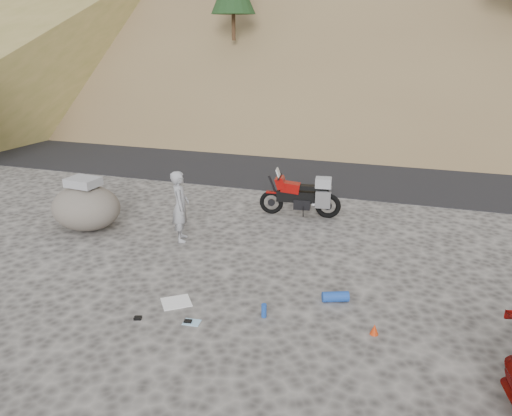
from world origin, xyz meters
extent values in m
plane|color=#3C3937|center=(0.00, 0.00, 0.00)|extent=(140.00, 140.00, 0.00)
cube|color=black|center=(0.00, 9.00, 0.00)|extent=(120.00, 7.00, 0.05)
cylinder|color=#332412|center=(-4.00, 14.00, 4.90)|extent=(0.17, 0.17, 1.40)
cylinder|color=#332412|center=(-18.00, 16.00, 3.57)|extent=(0.15, 0.15, 1.26)
cone|color=black|center=(-18.00, 16.00, 4.96)|extent=(1.80, 1.80, 2.03)
cone|color=black|center=(-18.00, 16.00, 5.72)|extent=(1.35, 1.35, 1.58)
torus|color=black|center=(0.75, 3.62, 0.32)|extent=(0.65, 0.19, 0.64)
cylinder|color=black|center=(0.75, 3.62, 0.32)|extent=(0.20, 0.08, 0.19)
torus|color=black|center=(2.24, 3.79, 0.32)|extent=(0.69, 0.21, 0.68)
cylinder|color=black|center=(2.24, 3.79, 0.32)|extent=(0.22, 0.10, 0.21)
cylinder|color=black|center=(0.82, 3.63, 0.68)|extent=(0.37, 0.10, 0.78)
cylinder|color=black|center=(0.96, 3.64, 1.05)|extent=(0.11, 0.60, 0.04)
cube|color=black|center=(1.47, 3.70, 0.53)|extent=(1.18, 0.37, 0.29)
cube|color=black|center=(1.57, 3.71, 0.34)|extent=(0.47, 0.34, 0.27)
cube|color=maroon|center=(1.25, 3.68, 0.77)|extent=(0.54, 0.35, 0.30)
cube|color=maroon|center=(0.99, 3.65, 0.89)|extent=(0.33, 0.36, 0.34)
cube|color=silver|center=(0.92, 3.64, 1.14)|extent=(0.15, 0.30, 0.25)
cube|color=black|center=(1.71, 3.73, 0.79)|extent=(0.55, 0.27, 0.12)
cube|color=black|center=(2.07, 3.77, 0.76)|extent=(0.36, 0.21, 0.10)
cube|color=#ADADB1|center=(2.14, 3.53, 0.56)|extent=(0.40, 0.16, 0.44)
cube|color=#ADADB1|center=(2.08, 4.03, 0.56)|extent=(0.40, 0.16, 0.44)
cube|color=gray|center=(2.09, 3.78, 0.95)|extent=(0.44, 0.37, 0.25)
cube|color=maroon|center=(0.75, 3.62, 0.61)|extent=(0.30, 0.15, 0.04)
cylinder|color=black|center=(1.63, 3.55, 0.17)|extent=(0.05, 0.20, 0.35)
cylinder|color=#ADADB1|center=(2.06, 3.64, 0.39)|extent=(0.45, 0.14, 0.12)
imported|color=gray|center=(-0.78, 1.29, 0.00)|extent=(0.60, 0.72, 1.67)
ellipsoid|color=#57514B|center=(-3.31, 1.22, 0.55)|extent=(2.07, 1.91, 1.11)
cube|color=gray|center=(-3.31, 1.22, 1.20)|extent=(0.70, 0.57, 0.18)
cube|color=white|center=(0.36, -1.37, 0.01)|extent=(0.68, 0.67, 0.02)
cylinder|color=#1B45A5|center=(3.11, -0.46, 0.10)|extent=(0.52, 0.35, 0.19)
cylinder|color=#1B45A5|center=(2.02, -1.35, 0.12)|extent=(0.10, 0.10, 0.25)
cone|color=red|center=(3.88, -1.31, 0.09)|extent=(0.18, 0.18, 0.18)
cube|color=black|center=(0.84, -1.90, 0.02)|extent=(0.15, 0.12, 0.04)
cube|color=black|center=(-0.03, -2.06, 0.02)|extent=(0.15, 0.13, 0.04)
cube|color=#93C4E4|center=(0.90, -1.89, 0.01)|extent=(0.30, 0.23, 0.01)
camera|label=1|loc=(4.12, -8.52, 4.69)|focal=35.00mm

